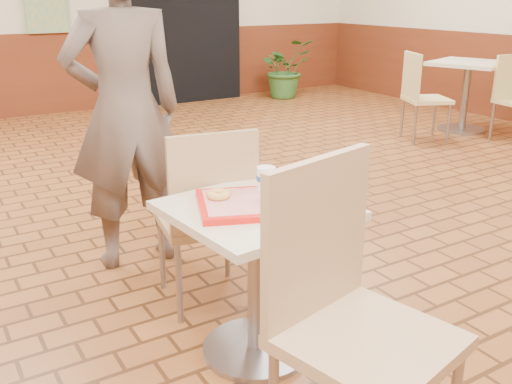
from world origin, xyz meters
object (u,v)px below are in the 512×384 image
chair_main_front (347,306)px  customer (125,111)px  ring_donut (218,194)px  paper_cup (266,179)px  serving_tray (256,203)px  potted_plant (285,69)px  chair_second_left (421,92)px  second_table (467,85)px  long_john_donut (282,194)px  chair_main_back (208,210)px  main_table (256,256)px

chair_main_front → customer: bearing=78.6°
customer → ring_donut: customer is taller
customer → paper_cup: customer is taller
chair_main_front → serving_tray: (0.06, 0.64, 0.12)m
paper_cup → potted_plant: size_ratio=0.12×
chair_second_left → potted_plant: (0.25, 2.86, -0.08)m
chair_second_left → second_table: bearing=-61.5°
serving_tray → paper_cup: paper_cup is taller
chair_main_front → paper_cup: (0.16, 0.72, 0.19)m
chair_main_front → customer: size_ratio=0.58×
ring_donut → second_table: bearing=28.1°
customer → chair_second_left: size_ratio=1.95×
chair_main_front → long_john_donut: size_ratio=6.23×
chair_main_back → serving_tray: size_ratio=1.99×
chair_main_back → potted_plant: (3.63, 4.73, -0.08)m
long_john_donut → paper_cup: 0.13m
main_table → paper_cup: size_ratio=6.78×
chair_main_back → customer: (-0.14, 0.68, 0.37)m
serving_tray → potted_plant: 6.34m
long_john_donut → second_table: bearing=30.9°
second_table → potted_plant: size_ratio=0.91×
main_table → serving_tray: 0.23m
chair_main_back → ring_donut: size_ratio=9.49×
chair_main_back → long_john_donut: (0.08, -0.51, 0.22)m
second_table → potted_plant: potted_plant is taller
long_john_donut → second_table: (4.07, 2.43, -0.21)m
chair_main_back → chair_second_left: size_ratio=1.00×
chair_main_back → second_table: size_ratio=1.18×
chair_main_back → long_john_donut: size_ratio=5.54×
chair_main_back → customer: customer is taller
ring_donut → second_table: 4.86m
long_john_donut → potted_plant: 6.34m
chair_main_back → ring_donut: bearing=80.2°
chair_main_front → serving_tray: bearing=70.9°
long_john_donut → serving_tray: bearing=148.3°
ring_donut → chair_second_left: 4.16m
chair_main_back → main_table: bearing=98.5°
customer → long_john_donut: customer is taller
main_table → potted_plant: bearing=54.9°
serving_tray → chair_second_left: 4.11m
customer → second_table: bearing=-158.9°
main_table → ring_donut: (-0.12, 0.09, 0.26)m
chair_main_front → second_table: bearing=22.1°
chair_main_front → serving_tray: chair_main_front is taller
customer → second_table: (4.29, 1.24, -0.36)m
chair_main_front → chair_main_back: size_ratio=1.13×
paper_cup → serving_tray: bearing=-141.5°
serving_tray → second_table: bearing=29.8°
ring_donut → long_john_donut: 0.25m
long_john_donut → ring_donut: bearing=144.1°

